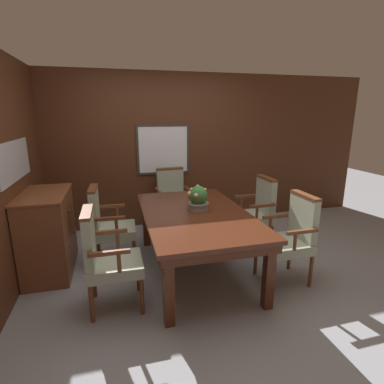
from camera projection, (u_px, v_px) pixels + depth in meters
ground_plane at (195, 277)px, 3.44m from camera, size 14.00×14.00×0.00m
wall_back at (165, 151)px, 4.86m from camera, size 7.20×0.08×2.45m
dining_table at (195, 220)px, 3.43m from camera, size 1.16×1.94×0.73m
chair_left_far at (107, 223)px, 3.62m from camera, size 0.52×0.53×0.99m
chair_right_far at (256, 210)px, 4.11m from camera, size 0.51×0.52×0.99m
chair_head_far at (173, 197)px, 4.72m from camera, size 0.54×0.54×0.99m
chair_right_near at (291, 235)px, 3.26m from camera, size 0.51×0.52×0.99m
chair_left_near at (106, 256)px, 2.78m from camera, size 0.51×0.52×0.99m
potted_plant at (198, 199)px, 3.46m from camera, size 0.25×0.24×0.29m
sideboard_cabinet at (49, 233)px, 3.46m from camera, size 0.51×0.93×0.96m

